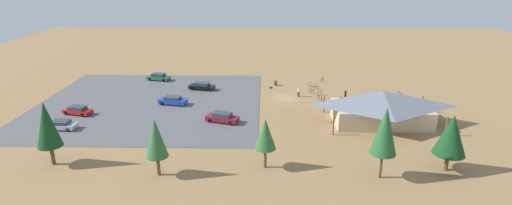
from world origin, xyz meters
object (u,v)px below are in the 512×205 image
Objects in this scene: bicycle_white_edge_north at (312,85)px; visitor_crossing_yard at (345,94)px; bicycle_teal_near_porch at (388,96)px; bicycle_orange_lone_east at (385,100)px; car_red_back_corner at (78,110)px; pine_far_west at (156,138)px; car_silver_by_curb at (61,125)px; bicycle_green_by_bin at (322,80)px; trash_bin at (276,83)px; bicycle_blue_yard_front at (400,94)px; pine_east at (385,131)px; bicycle_yellow_edge_south at (320,93)px; pine_west at (265,134)px; car_black_second_row at (202,86)px; bicycle_yellow_yard_left at (404,98)px; visitor_at_bikes at (340,100)px; bicycle_red_yard_right at (420,102)px; lot_sign at (271,90)px; car_blue_end_stall at (173,100)px; bicycle_black_near_sign at (311,92)px; pine_far_east at (47,125)px; bicycle_purple_trailside at (315,88)px; visitor_near_lot at (299,91)px; bicycle_black_front_row at (320,99)px; car_maroon_near_entry at (222,117)px; car_green_aisle_side at (159,77)px; bike_pavilion at (382,105)px; bicycle_silver_yard_center at (377,93)px; pine_center at (451,135)px.

visitor_crossing_yard is (-4.76, 7.41, 0.53)m from bicycle_white_edge_north.
bicycle_orange_lone_east reaches higher than bicycle_teal_near_porch.
visitor_crossing_yard reaches higher than car_red_back_corner.
pine_far_west is 21.21m from car_silver_by_curb.
car_silver_by_curb is at bearing 31.82° from bicycle_green_by_bin.
bicycle_blue_yard_front is (-21.63, 5.99, -0.06)m from trash_bin.
pine_east is 6.47× the size of bicycle_yellow_edge_south.
pine_west reaches higher than car_black_second_row.
bicycle_yellow_yard_left is 0.37× the size of car_red_back_corner.
visitor_at_bikes is at bearing 16.02° from bicycle_yellow_yard_left.
pine_far_west is 3.92× the size of bicycle_red_yard_right.
lot_sign reaches higher than bicycle_yellow_edge_south.
bicycle_black_near_sign is at bearing -164.73° from car_blue_end_stall.
pine_far_east is (25.47, 24.53, 3.54)m from lot_sign.
bicycle_teal_near_porch is (-20.32, -0.61, -1.06)m from lot_sign.
pine_west reaches higher than bicycle_red_yard_right.
bicycle_blue_yard_front is 35.37m from car_black_second_row.
lot_sign is 9.80m from bicycle_purple_trailside.
bicycle_white_edge_north is 1.07× the size of bicycle_orange_lone_east.
bicycle_teal_near_porch is 0.86× the size of visitor_crossing_yard.
visitor_near_lot is (19.90, -3.31, 0.57)m from bicycle_red_yard_right.
bicycle_black_near_sign is 1.13× the size of bicycle_black_front_row.
pine_east is 1.60× the size of car_maroon_near_entry.
bicycle_teal_near_porch is at bearing 175.18° from bicycle_yellow_edge_south.
trash_bin is 0.53× the size of bicycle_white_edge_north.
car_maroon_near_entry is at bearing 173.06° from car_red_back_corner.
car_maroon_near_entry is at bearing 45.17° from visitor_near_lot.
car_green_aisle_side is at bearing -15.07° from bicycle_black_near_sign.
bicycle_yellow_edge_south is at bearing -61.05° from bike_pavilion.
bicycle_black_near_sign reaches higher than bicycle_red_yard_right.
bicycle_yellow_edge_south reaches higher than bicycle_green_by_bin.
trash_bin reaches higher than bicycle_black_front_row.
bicycle_yellow_yard_left is at bearing 175.99° from visitor_near_lot.
bicycle_yellow_edge_south is at bearing -14.04° from bicycle_red_yard_right.
visitor_crossing_yard is at bearing 145.58° from trash_bin.
car_green_aisle_side is at bearing -10.08° from bicycle_purple_trailside.
bicycle_silver_yard_center is at bearing 168.09° from car_green_aisle_side.
bicycle_red_yard_right is at bearing 138.61° from bicycle_green_by_bin.
trash_bin is 0.63× the size of bicycle_black_front_row.
bicycle_white_edge_north is at bearing -20.13° from bicycle_blue_yard_front.
visitor_crossing_yard is at bearing 11.48° from bicycle_blue_yard_front.
bicycle_yellow_edge_south is 8.89m from bicycle_green_by_bin.
bike_pavilion is 9.03× the size of bicycle_white_edge_north.
pine_far_east is 52.44m from bicycle_teal_near_porch.
bicycle_black_front_row is (10.89, -23.67, -3.90)m from pine_center.
car_black_second_row is at bearing -71.33° from car_maroon_near_entry.
bicycle_green_by_bin is 1.04× the size of bicycle_purple_trailside.
bicycle_teal_near_porch is at bearing 139.44° from bicycle_silver_yard_center.
bicycle_black_front_row is 40.11m from car_silver_by_curb.
car_silver_by_curb is at bearing 48.11° from car_black_second_row.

